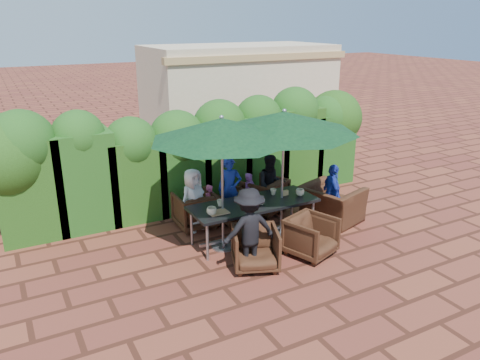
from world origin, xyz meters
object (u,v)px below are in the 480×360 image
umbrella_left (222,130)px  chair_near_right (311,235)px  chair_far_left (195,208)px  chair_far_mid (233,205)px  chair_far_right (264,194)px  chair_end_right (332,198)px  dining_table (254,206)px  chair_near_left (255,247)px  umbrella_right (284,122)px

umbrella_left → chair_near_right: (1.24, -0.99, -1.82)m
umbrella_left → chair_far_left: 2.12m
chair_far_mid → chair_far_right: (0.83, 0.11, 0.06)m
chair_far_mid → chair_near_right: size_ratio=0.91×
chair_far_left → chair_end_right: bearing=158.7°
dining_table → chair_far_left: (-0.74, 1.06, -0.28)m
chair_near_left → chair_end_right: (2.36, 0.95, 0.11)m
umbrella_right → chair_far_right: umbrella_right is taller
chair_end_right → chair_near_right: bearing=112.4°
umbrella_right → chair_end_right: umbrella_right is taller
chair_far_left → chair_end_right: (2.59, -1.06, 0.11)m
umbrella_right → chair_far_mid: size_ratio=3.87×
chair_far_left → chair_end_right: 2.80m
dining_table → umbrella_left: (-0.66, -0.03, 1.54)m
chair_far_left → chair_far_right: (1.63, 0.00, 0.02)m
dining_table → chair_near_left: size_ratio=3.16×
umbrella_left → chair_near_left: size_ratio=3.24×
chair_far_right → chair_near_right: (-0.30, -2.09, -0.02)m
umbrella_left → chair_far_right: bearing=35.3°
chair_near_left → chair_far_mid: bearing=95.5°
umbrella_right → chair_near_left: bearing=-140.5°
chair_far_right → chair_near_left: chair_far_right is taller
chair_near_right → chair_far_right: bearing=61.9°
chair_far_mid → umbrella_left: bearing=46.1°
umbrella_right → chair_end_right: 2.13m
dining_table → umbrella_left: 1.67m
umbrella_right → chair_end_right: size_ratio=2.40×
chair_far_left → dining_table: bearing=125.8°
chair_far_left → chair_far_mid: 0.80m
chair_far_mid → chair_far_right: 0.84m
chair_near_left → chair_near_right: size_ratio=0.99×
chair_far_left → chair_near_left: size_ratio=1.02×
umbrella_right → chair_near_right: bearing=-90.8°
chair_near_left → chair_near_right: 1.09m
chair_far_right → chair_end_right: size_ratio=0.72×
chair_far_right → dining_table: bearing=26.5°
chair_far_right → chair_near_left: bearing=31.5°
chair_near_right → chair_far_mid: bearing=85.1°
umbrella_left → dining_table: bearing=2.5°
chair_far_mid → chair_far_left: bearing=-15.4°
chair_far_left → chair_far_mid: chair_far_left is taller
dining_table → chair_far_right: bearing=50.3°
dining_table → chair_far_mid: (0.06, 0.96, -0.32)m
dining_table → chair_far_left: size_ratio=3.10×
chair_far_right → chair_near_left: size_ratio=1.07×
umbrella_right → chair_near_right: umbrella_right is taller
chair_end_right → chair_far_right: bearing=25.7°
chair_end_right → chair_near_left: bearing=95.2°
umbrella_right → dining_table: bearing=176.9°
umbrella_right → chair_far_left: bearing=140.8°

